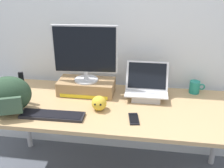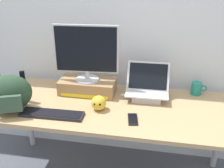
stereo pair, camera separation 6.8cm
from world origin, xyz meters
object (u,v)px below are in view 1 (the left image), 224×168
toner_box_yellow (87,87)px  cell_phone (134,119)px  open_laptop (146,91)px  plush_toy (99,103)px  messenger_backpack (9,95)px  desktop_monitor (85,53)px  coffee_mug (195,87)px  external_keyboard (52,115)px

toner_box_yellow → cell_phone: 0.55m
toner_box_yellow → open_laptop: 0.49m
toner_box_yellow → plush_toy: bearing=-59.3°
messenger_backpack → cell_phone: size_ratio=2.38×
open_laptop → messenger_backpack: same height
open_laptop → plush_toy: size_ratio=3.04×
toner_box_yellow → messenger_backpack: bearing=-141.9°
desktop_monitor → plush_toy: 0.42m
toner_box_yellow → coffee_mug: (0.88, 0.13, -0.01)m
messenger_backpack → coffee_mug: (1.36, 0.51, -0.08)m
open_laptop → coffee_mug: size_ratio=2.66×
coffee_mug → toner_box_yellow: bearing=-171.3°
open_laptop → external_keyboard: size_ratio=0.74×
cell_phone → plush_toy: plush_toy is taller
toner_box_yellow → cell_phone: toner_box_yellow is taller
desktop_monitor → toner_box_yellow: bearing=91.5°
external_keyboard → open_laptop: bearing=30.1°
toner_box_yellow → cell_phone: size_ratio=2.89×
external_keyboard → messenger_backpack: bearing=174.1°
desktop_monitor → coffee_mug: 0.94m
toner_box_yellow → messenger_backpack: messenger_backpack is taller
desktop_monitor → open_laptop: size_ratio=1.50×
coffee_mug → plush_toy: (-0.73, -0.39, 0.00)m
open_laptop → external_keyboard: (-0.65, -0.39, -0.05)m
plush_toy → desktop_monitor: bearing=120.8°
coffee_mug → cell_phone: size_ratio=0.80×
messenger_backpack → coffee_mug: messenger_backpack is taller
external_keyboard → cell_phone: (0.57, 0.04, -0.01)m
external_keyboard → plush_toy: 0.34m
open_laptop → external_keyboard: 0.76m
messenger_backpack → cell_phone: 0.90m
cell_phone → coffee_mug: bearing=36.8°
open_laptop → coffee_mug: (0.39, 0.14, -0.01)m
coffee_mug → cell_phone: coffee_mug is taller
open_laptop → external_keyboard: open_laptop is taller
external_keyboard → coffee_mug: coffee_mug is taller
cell_phone → messenger_backpack: bearing=171.5°
toner_box_yellow → plush_toy: size_ratio=4.11×
toner_box_yellow → external_keyboard: 0.43m
coffee_mug → cell_phone: 0.68m
messenger_backpack → plush_toy: messenger_backpack is taller
toner_box_yellow → open_laptop: size_ratio=1.35×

